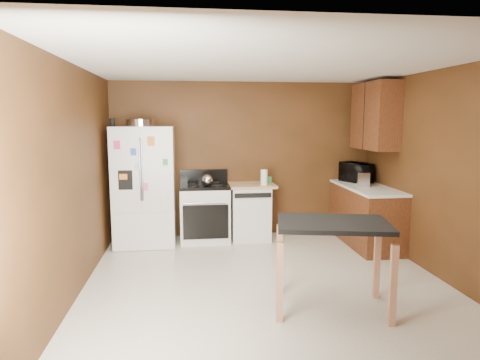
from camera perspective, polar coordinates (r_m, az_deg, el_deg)
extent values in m
plane|color=silver|center=(5.12, 3.61, -13.77)|extent=(4.50, 4.50, 0.00)
plane|color=white|center=(4.78, 3.89, 15.22)|extent=(4.50, 4.50, 0.00)
plane|color=#572F17|center=(7.00, 0.36, 2.75)|extent=(4.20, 0.00, 4.20)
plane|color=#572F17|center=(2.65, 12.76, -6.46)|extent=(4.20, 0.00, 4.20)
plane|color=#572F17|center=(4.87, -21.34, -0.20)|extent=(0.00, 4.50, 4.50)
plane|color=#572F17|center=(5.58, 25.47, 0.56)|extent=(0.00, 4.50, 4.50)
cylinder|color=silver|center=(6.58, -13.14, 7.45)|extent=(0.42, 0.42, 0.11)
cylinder|color=black|center=(6.49, -16.66, 7.37)|extent=(0.08, 0.08, 0.12)
sphere|color=silver|center=(6.50, -4.39, -0.02)|extent=(0.18, 0.18, 0.18)
cylinder|color=white|center=(6.62, 3.22, 0.35)|extent=(0.14, 0.14, 0.24)
cylinder|color=#41AB62|center=(6.89, 3.91, 0.03)|extent=(0.10, 0.10, 0.10)
cube|color=silver|center=(6.78, 16.09, 0.17)|extent=(0.26, 0.33, 0.21)
imported|color=black|center=(7.14, 15.21, 0.89)|extent=(0.53, 0.61, 0.28)
cube|color=white|center=(6.65, -12.59, -0.77)|extent=(0.90, 0.75, 1.80)
cube|color=white|center=(6.26, -15.07, 1.18)|extent=(0.43, 0.02, 1.20)
cube|color=white|center=(6.21, -10.96, 1.26)|extent=(0.43, 0.02, 1.20)
cube|color=white|center=(6.40, -12.76, -6.80)|extent=(0.88, 0.02, 0.54)
cube|color=black|center=(6.27, -15.03, 0.00)|extent=(0.20, 0.01, 0.28)
cylinder|color=silver|center=(6.21, -13.19, 1.37)|extent=(0.02, 0.02, 0.90)
cylinder|color=silver|center=(6.21, -12.91, 1.38)|extent=(0.02, 0.02, 0.90)
cube|color=#F83A7E|center=(6.22, -16.09, 4.52)|extent=(0.09, 0.00, 0.12)
cube|color=blue|center=(6.20, -14.05, 3.66)|extent=(0.08, 0.00, 0.10)
cube|color=orange|center=(6.16, -11.78, 5.10)|extent=(0.10, 0.00, 0.13)
cube|color=green|center=(6.17, -9.94, 2.36)|extent=(0.07, 0.00, 0.09)
cube|color=orange|center=(6.25, -15.30, 0.42)|extent=(0.11, 0.00, 0.08)
cube|color=pink|center=(6.24, -12.52, -0.89)|extent=(0.08, 0.00, 0.11)
cube|color=white|center=(6.24, -10.19, -2.22)|extent=(0.09, 0.00, 0.10)
cube|color=#A8D2FC|center=(6.21, -13.52, 1.83)|extent=(0.07, 0.00, 0.07)
cube|color=white|center=(6.76, -4.71, -4.56)|extent=(0.76, 0.65, 0.85)
cube|color=black|center=(6.68, -4.75, -0.79)|extent=(0.76, 0.65, 0.05)
cube|color=black|center=(6.95, -4.86, 0.60)|extent=(0.76, 0.06, 0.20)
cube|color=black|center=(6.44, -4.59, -5.61)|extent=(0.68, 0.02, 0.52)
cylinder|color=silver|center=(6.37, -4.61, -3.09)|extent=(0.62, 0.02, 0.02)
cylinder|color=black|center=(6.83, -6.32, -0.36)|extent=(0.17, 0.17, 0.02)
cylinder|color=black|center=(6.84, -3.30, -0.31)|extent=(0.17, 0.17, 0.02)
cylinder|color=black|center=(6.51, -6.29, -0.77)|extent=(0.17, 0.17, 0.02)
cylinder|color=black|center=(6.52, -3.12, -0.72)|extent=(0.17, 0.17, 0.02)
cube|color=white|center=(6.85, 1.33, -4.37)|extent=(0.60, 0.60, 0.85)
cube|color=black|center=(6.48, 1.74, -2.07)|extent=(0.56, 0.02, 0.07)
cube|color=tan|center=(6.77, 1.34, -0.69)|extent=(0.78, 0.62, 0.04)
cube|color=brown|center=(6.84, 16.41, -4.68)|extent=(0.60, 1.55, 0.86)
cube|color=white|center=(6.76, 16.57, -0.95)|extent=(0.63, 1.58, 0.04)
cube|color=brown|center=(6.82, 17.57, 8.12)|extent=(0.35, 1.05, 1.00)
cube|color=black|center=(6.75, 16.18, 8.18)|extent=(0.01, 0.01, 1.00)
cube|color=black|center=(4.34, 12.29, -5.73)|extent=(1.21, 0.93, 0.05)
cube|color=#AD7354|center=(4.75, 5.26, -10.56)|extent=(0.07, 0.07, 0.78)
cube|color=#AD7354|center=(4.87, 17.79, -10.44)|extent=(0.07, 0.07, 0.78)
cube|color=#AD7354|center=(4.15, 5.33, -13.40)|extent=(0.07, 0.07, 0.78)
cube|color=#AD7354|center=(4.29, 19.74, -13.12)|extent=(0.07, 0.07, 0.78)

